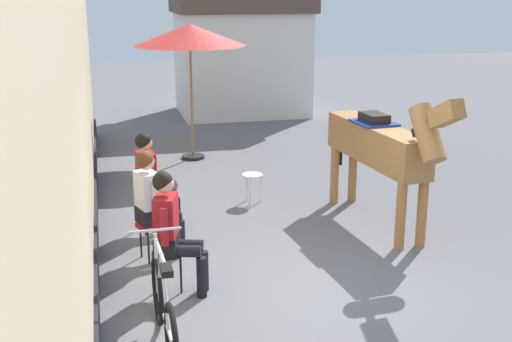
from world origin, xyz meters
The scene contains 10 objects.
ground_plane centered at (0.00, 3.00, 0.00)m, with size 40.00×40.00×0.00m, color slate.
pub_facade_wall centered at (-2.55, 1.50, 1.54)m, with size 0.34×14.00×3.40m.
distant_cottage centered at (1.40, 10.33, 1.80)m, with size 3.40×2.60×3.50m.
seated_visitor_near centered at (-1.55, 0.24, 0.78)m, with size 0.61×0.48×1.39m.
seated_visitor_middle centered at (-1.68, 1.23, 0.78)m, with size 0.61×0.49×1.39m.
seated_visitor_far centered at (-1.62, 2.18, 0.78)m, with size 0.61×0.49×1.39m.
saddled_horse_center centered at (1.46, 1.65, 1.16)m, with size 0.64×3.00×2.06m.
leaning_bicycle centered at (-1.77, -0.89, 0.40)m, with size 0.50×1.76×1.02m.
cafe_parasol centered at (-0.53, 5.93, 2.36)m, with size 2.10×2.10×2.58m.
spare_stool_white centered at (-0.01, 3.04, 0.40)m, with size 0.32×0.32×0.46m.
Camera 1 is at (-2.20, -6.27, 3.26)m, focal length 45.41 mm.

